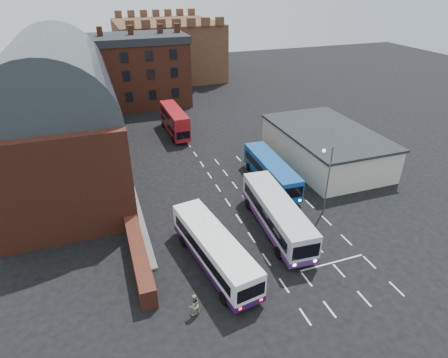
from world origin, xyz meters
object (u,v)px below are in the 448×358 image
object	(u,v)px
pedestrian_red	(218,274)
pedestrian_beige	(194,305)
bus_white_inbound	(277,213)
street_lamp	(327,174)
bus_red_double	(175,121)
bus_blue	(271,170)
bus_white_outbound	(214,248)

from	to	relation	value
pedestrian_red	pedestrian_beige	bearing A→B (deg)	25.13
pedestrian_beige	bus_white_inbound	bearing A→B (deg)	-159.39
street_lamp	bus_red_double	bearing A→B (deg)	109.68
bus_blue	street_lamp	bearing A→B (deg)	110.42
bus_blue	pedestrian_red	bearing A→B (deg)	52.39
bus_white_inbound	street_lamp	size ratio (longest dim) A/B	1.63
bus_white_inbound	pedestrian_red	size ratio (longest dim) A/B	6.50
bus_white_outbound	pedestrian_beige	size ratio (longest dim) A/B	6.38
bus_white_inbound	street_lamp	xyz separation A→B (m)	(5.74, 1.12, 2.50)
bus_red_double	street_lamp	xyz separation A→B (m)	(9.21, -25.76, 2.33)
pedestrian_red	bus_blue	bearing A→B (deg)	-145.89
street_lamp	bus_white_inbound	bearing A→B (deg)	-168.99
bus_red_double	pedestrian_beige	xyz separation A→B (m)	(-6.47, -33.97, -1.15)
bus_red_double	pedestrian_red	size ratio (longest dim) A/B	5.31
street_lamp	pedestrian_red	bearing A→B (deg)	-155.67
street_lamp	pedestrian_beige	xyz separation A→B (m)	(-15.68, -8.21, -3.48)
bus_white_inbound	bus_red_double	distance (m)	27.10
bus_white_outbound	pedestrian_beige	world-z (taller)	bus_white_outbound
bus_white_outbound	bus_blue	size ratio (longest dim) A/B	1.05
bus_blue	pedestrian_beige	bearing A→B (deg)	50.86
bus_blue	bus_white_inbound	bearing A→B (deg)	69.49
bus_red_double	street_lamp	size ratio (longest dim) A/B	1.33
bus_white_inbound	bus_red_double	size ratio (longest dim) A/B	1.22
bus_white_inbound	pedestrian_beige	xyz separation A→B (m)	(-9.94, -7.10, -0.99)
bus_white_outbound	bus_red_double	size ratio (longest dim) A/B	1.19
bus_white_inbound	bus_red_double	xyz separation A→B (m)	(-3.48, 26.88, 0.17)
bus_blue	bus_red_double	distance (m)	19.92
bus_blue	street_lamp	size ratio (longest dim) A/B	1.51
bus_white_outbound	pedestrian_red	xyz separation A→B (m)	(-0.34, -2.05, -0.90)
bus_white_outbound	bus_white_inbound	world-z (taller)	bus_white_inbound
street_lamp	pedestrian_red	xyz separation A→B (m)	(-13.08, -5.91, -3.47)
pedestrian_red	bus_red_double	bearing A→B (deg)	-113.27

